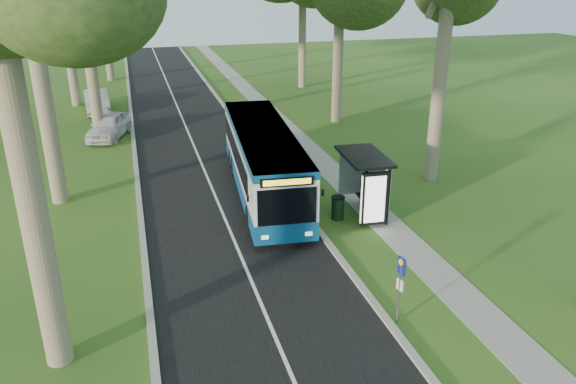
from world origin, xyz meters
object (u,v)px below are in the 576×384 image
Objects in this scene: bus_shelter at (371,176)px; car_white at (109,126)px; bus_stop_sign at (400,282)px; bus at (263,161)px; litter_bin at (338,208)px; car_silver at (97,102)px.

car_white is (-10.95, 15.68, -1.15)m from bus_shelter.
bus_shelter is (2.24, 7.39, 0.49)m from bus_stop_sign.
bus_shelter is (3.74, -3.84, 0.28)m from bus.
car_white reaches higher than litter_bin.
car_silver is (-8.14, 19.07, -0.86)m from bus.
bus_shelter is at bearing -37.47° from car_white.
car_white is at bearing -87.56° from car_silver.
bus is 4.49m from litter_bin.
litter_bin is 18.20m from car_white.
car_silver reaches higher than litter_bin.
bus is at bearing 123.36° from litter_bin.
litter_bin is at bearing -70.03° from car_silver.
bus is 3.70× the size of bus_shelter.
bus_stop_sign is at bearing -103.02° from bus_shelter.
bus is at bearing 138.13° from bus_shelter.
bus_shelter is 3.18× the size of litter_bin.
car_silver is at bearing 114.96° from car_white.
litter_bin is 25.03m from car_silver.
car_silver is (-10.53, 22.70, 0.26)m from litter_bin.
bus is 13.88m from car_white.
bus is 11.76× the size of litter_bin.
bus is at bearing -41.07° from car_white.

